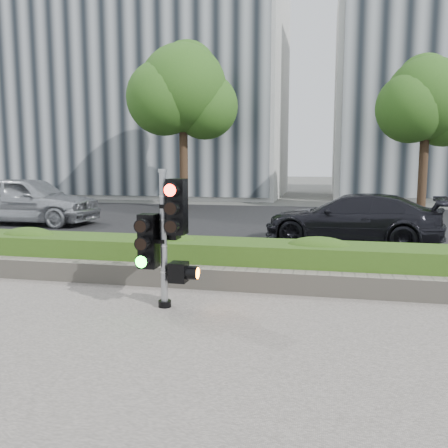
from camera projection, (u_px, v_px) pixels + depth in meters
The scene contains 12 objects.
ground at pixel (192, 331), 5.93m from camera, with size 120.00×120.00×0.00m, color #51514C.
sidewalk at pixel (99, 446), 3.50m from camera, with size 16.00×11.00×0.03m, color #9E9389.
road at pixel (275, 225), 15.62m from camera, with size 60.00×13.00×0.02m, color black.
curb at pixel (238, 270), 8.97m from camera, with size 60.00×0.25×0.12m, color gray.
stone_wall at pixel (224, 279), 7.74m from camera, with size 12.00×0.32×0.34m, color gray.
hedge at pixel (232, 260), 8.35m from camera, with size 12.00×1.00×0.68m, color #5B8A2A.
building_left at pixel (153, 73), 29.10m from camera, with size 16.00×9.00×15.00m, color #B7B7B2.
tree_left at pixel (183, 92), 20.31m from camera, with size 4.61×4.03×7.34m.
tree_right at pixel (426, 102), 19.26m from camera, with size 4.10×3.58×6.53m.
traffic_signal at pixel (166, 232), 6.68m from camera, with size 0.68×0.50×1.97m.
car_silver at pixel (28, 200), 15.73m from camera, with size 1.89×4.69×1.60m, color #A9ACB0.
car_dark at pixel (352, 219), 12.00m from camera, with size 1.78×4.38×1.27m, color black.
Camera 1 is at (1.59, -5.49, 2.11)m, focal length 38.00 mm.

